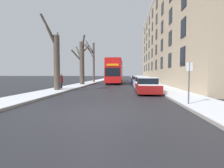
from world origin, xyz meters
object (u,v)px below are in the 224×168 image
double_decker_bus (115,70)px  parked_car_1 (142,83)px  parked_car_3 (136,80)px  pedestrian_left_sidewalk (61,81)px  bare_tree_left_2 (93,60)px  parked_car_2 (138,81)px  oncoming_van (117,76)px  bare_tree_left_1 (82,62)px  street_sign_post (189,81)px  bare_tree_left_0 (56,59)px  parked_car_0 (147,86)px

double_decker_bus → parked_car_1: double_decker_bus is taller
parked_car_3 → pedestrian_left_sidewalk: bearing=-122.3°
bare_tree_left_2 → parked_car_2: 12.82m
double_decker_bus → parked_car_1: size_ratio=2.23×
parked_car_3 → oncoming_van: size_ratio=0.76×
double_decker_bus → parked_car_1: 11.96m
bare_tree_left_2 → double_decker_bus: size_ratio=0.80×
bare_tree_left_1 → pedestrian_left_sidewalk: size_ratio=4.27×
bare_tree_left_2 → parked_car_1: bare_tree_left_2 is taller
parked_car_2 → parked_car_3: bearing=90.0°
parked_car_1 → street_sign_post: bearing=-82.9°
oncoming_van → street_sign_post: 35.73m
street_sign_post → oncoming_van: bearing=98.9°
bare_tree_left_0 → oncoming_van: bearing=80.9°
parked_car_0 → bare_tree_left_0: bearing=170.2°
parked_car_0 → parked_car_2: size_ratio=0.87×
bare_tree_left_0 → bare_tree_left_1: 9.65m
bare_tree_left_1 → oncoming_van: 18.92m
parked_car_1 → bare_tree_left_1: bearing=144.8°
pedestrian_left_sidewalk → bare_tree_left_1: bearing=173.4°
bare_tree_left_0 → double_decker_bus: (4.77, 14.84, -0.72)m
parked_car_2 → street_sign_post: street_sign_post is taller
oncoming_van → double_decker_bus: bearing=-88.7°
parked_car_3 → oncoming_van: oncoming_van is taller
pedestrian_left_sidewalk → parked_car_0: bearing=66.0°
parked_car_2 → parked_car_3: 5.88m
oncoming_van → bare_tree_left_0: bearing=-99.1°
bare_tree_left_1 → parked_car_3: size_ratio=1.70×
parked_car_2 → bare_tree_left_2: bearing=133.2°
parked_car_3 → pedestrian_left_sidewalk: pedestrian_left_sidewalk is taller
bare_tree_left_2 → street_sign_post: bare_tree_left_2 is taller
bare_tree_left_1 → oncoming_van: bearing=76.5°
bare_tree_left_2 → street_sign_post: bearing=-69.0°
bare_tree_left_0 → street_sign_post: size_ratio=3.10×
double_decker_bus → pedestrian_left_sidewalk: bearing=-109.6°
bare_tree_left_0 → double_decker_bus: 15.60m
bare_tree_left_2 → oncoming_van: size_ratio=1.45×
parked_car_1 → parked_car_3: parked_car_1 is taller
bare_tree_left_1 → street_sign_post: (9.90, -17.04, -2.27)m
street_sign_post → double_decker_bus: bearing=103.2°
parked_car_0 → pedestrian_left_sidewalk: size_ratio=2.27×
bare_tree_left_2 → parked_car_0: bare_tree_left_2 is taller
bare_tree_left_0 → pedestrian_left_sidewalk: 2.55m
bare_tree_left_0 → oncoming_van: (4.47, 27.91, -1.77)m
bare_tree_left_2 → street_sign_post: size_ratio=3.53×
parked_car_3 → street_sign_post: size_ratio=1.86×
pedestrian_left_sidewalk → street_sign_post: street_sign_post is taller
bare_tree_left_1 → double_decker_bus: size_ratio=0.72×
street_sign_post → parked_car_2: bearing=94.8°
parked_car_2 → pedestrian_left_sidewalk: (-8.63, -7.79, 0.27)m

